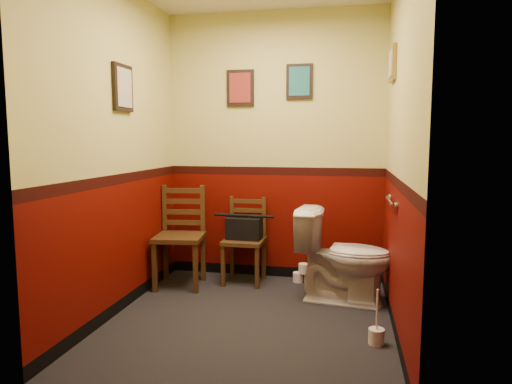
% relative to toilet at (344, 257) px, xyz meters
% --- Properties ---
extents(floor, '(2.20, 2.40, 0.00)m').
position_rel_toilet_xyz_m(floor, '(-0.72, -0.59, -0.41)').
color(floor, black).
rests_on(floor, ground).
extents(wall_back, '(2.20, 0.00, 2.70)m').
position_rel_toilet_xyz_m(wall_back, '(-0.72, 0.61, 0.94)').
color(wall_back, '#4D0703').
rests_on(wall_back, ground).
extents(wall_front, '(2.20, 0.00, 2.70)m').
position_rel_toilet_xyz_m(wall_front, '(-0.72, -1.79, 0.94)').
color(wall_front, '#4D0703').
rests_on(wall_front, ground).
extents(wall_left, '(0.00, 2.40, 2.70)m').
position_rel_toilet_xyz_m(wall_left, '(-1.82, -0.59, 0.94)').
color(wall_left, '#4D0703').
rests_on(wall_left, ground).
extents(wall_right, '(0.00, 2.40, 2.70)m').
position_rel_toilet_xyz_m(wall_right, '(0.38, -0.59, 0.94)').
color(wall_right, '#4D0703').
rests_on(wall_right, ground).
extents(grab_bar, '(0.05, 0.56, 0.06)m').
position_rel_toilet_xyz_m(grab_bar, '(0.35, -0.34, 0.54)').
color(grab_bar, silver).
rests_on(grab_bar, wall_right).
extents(framed_print_back_a, '(0.28, 0.04, 0.36)m').
position_rel_toilet_xyz_m(framed_print_back_a, '(-1.07, 0.59, 1.54)').
color(framed_print_back_a, black).
rests_on(framed_print_back_a, wall_back).
extents(framed_print_back_b, '(0.26, 0.04, 0.34)m').
position_rel_toilet_xyz_m(framed_print_back_b, '(-0.47, 0.59, 1.59)').
color(framed_print_back_b, black).
rests_on(framed_print_back_b, wall_back).
extents(framed_print_left, '(0.04, 0.30, 0.38)m').
position_rel_toilet_xyz_m(framed_print_left, '(-1.80, -0.49, 1.44)').
color(framed_print_left, black).
rests_on(framed_print_left, wall_left).
extents(framed_print_right, '(0.04, 0.34, 0.28)m').
position_rel_toilet_xyz_m(framed_print_right, '(0.36, 0.01, 1.64)').
color(framed_print_right, olive).
rests_on(framed_print_right, wall_right).
extents(toilet, '(0.88, 0.57, 0.81)m').
position_rel_toilet_xyz_m(toilet, '(0.00, 0.00, 0.00)').
color(toilet, white).
rests_on(toilet, floor).
extents(toilet_brush, '(0.11, 0.11, 0.40)m').
position_rel_toilet_xyz_m(toilet_brush, '(0.24, -0.83, -0.34)').
color(toilet_brush, silver).
rests_on(toilet_brush, floor).
extents(chair_left, '(0.51, 0.51, 0.97)m').
position_rel_toilet_xyz_m(chair_left, '(-1.58, 0.16, 0.08)').
color(chair_left, '#462E15').
rests_on(chair_left, floor).
extents(chair_right, '(0.40, 0.40, 0.85)m').
position_rel_toilet_xyz_m(chair_right, '(-0.98, 0.39, 0.02)').
color(chair_right, '#462E15').
rests_on(chair_right, floor).
extents(handbag, '(0.35, 0.19, 0.25)m').
position_rel_toilet_xyz_m(handbag, '(-0.98, 0.35, 0.15)').
color(handbag, black).
rests_on(handbag, chair_right).
extents(tp_stack, '(0.22, 0.11, 0.19)m').
position_rel_toilet_xyz_m(tp_stack, '(-0.39, 0.47, -0.33)').
color(tp_stack, silver).
rests_on(tp_stack, floor).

